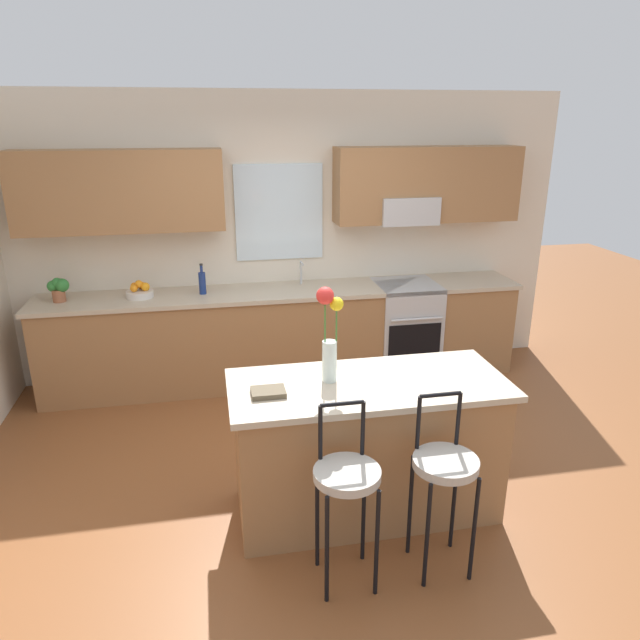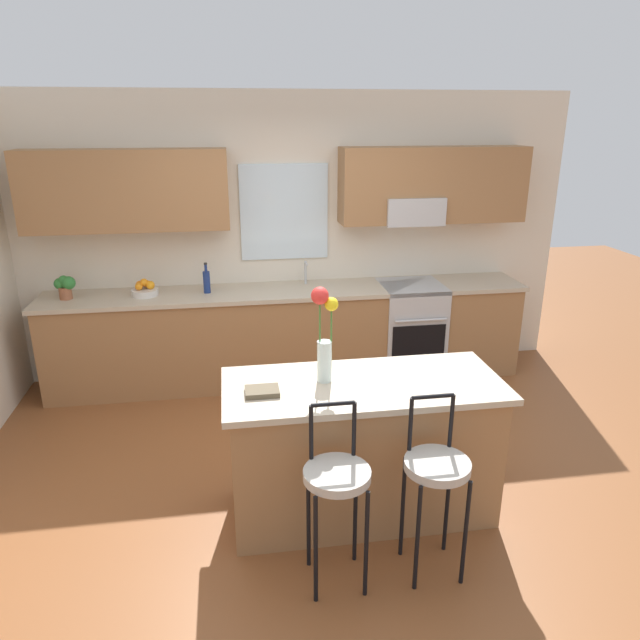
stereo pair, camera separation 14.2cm
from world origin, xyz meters
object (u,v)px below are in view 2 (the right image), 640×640
object	(u,v)px
oven_range	(409,329)
bar_stool_near	(337,482)
cookbook	(262,391)
fruit_bowl_oranges	(145,290)
flower_vase	(324,333)
potted_plant_small	(65,286)
kitchen_island	(362,447)
bottle_olive_oil	(207,281)
bar_stool_middle	(436,472)

from	to	relation	value
oven_range	bar_stool_near	bearing A→B (deg)	-114.94
cookbook	fruit_bowl_oranges	distance (m)	2.36
flower_vase	potted_plant_small	bearing A→B (deg)	134.18
kitchen_island	flower_vase	size ratio (longest dim) A/B	2.87
flower_vase	bottle_olive_oil	distance (m)	2.19
bottle_olive_oil	potted_plant_small	world-z (taller)	bottle_olive_oil
bar_stool_middle	potted_plant_small	world-z (taller)	potted_plant_small
bar_stool_near	kitchen_island	bearing A→B (deg)	64.73
bar_stool_near	fruit_bowl_oranges	bearing A→B (deg)	115.24
potted_plant_small	kitchen_island	bearing A→B (deg)	-43.52
bar_stool_middle	potted_plant_small	bearing A→B (deg)	132.85
cookbook	bottle_olive_oil	xyz separation A→B (m)	(-0.37, 2.17, 0.09)
oven_range	bottle_olive_oil	world-z (taller)	bottle_olive_oil
flower_vase	potted_plant_small	world-z (taller)	flower_vase
bar_stool_middle	fruit_bowl_oranges	bearing A→B (deg)	124.02
bar_stool_middle	cookbook	xyz separation A→B (m)	(-0.90, 0.53, 0.30)
potted_plant_small	flower_vase	bearing A→B (deg)	-45.82
kitchen_island	potted_plant_small	xyz separation A→B (m)	(-2.23, 2.12, 0.58)
bar_stool_near	bottle_olive_oil	distance (m)	2.82
cookbook	potted_plant_small	distance (m)	2.70
cookbook	potted_plant_small	size ratio (longest dim) A/B	0.93
kitchen_island	cookbook	size ratio (longest dim) A/B	8.62
oven_range	bar_stool_middle	distance (m)	2.77
kitchen_island	cookbook	xyz separation A→B (m)	(-0.62, -0.05, 0.47)
kitchen_island	fruit_bowl_oranges	xyz separation A→B (m)	(-1.55, 2.12, 0.51)
kitchen_island	fruit_bowl_oranges	size ratio (longest dim) A/B	7.18
flower_vase	bottle_olive_oil	bearing A→B (deg)	110.20
bar_stool_near	cookbook	bearing A→B (deg)	123.53
cookbook	bar_stool_middle	bearing A→B (deg)	-30.39
cookbook	flower_vase	bearing A→B (deg)	17.39
oven_range	kitchen_island	distance (m)	2.31
bar_stool_near	potted_plant_small	xyz separation A→B (m)	(-1.95, 2.70, 0.41)
oven_range	cookbook	world-z (taller)	cookbook
bar_stool_near	potted_plant_small	size ratio (longest dim) A/B	4.83
cookbook	oven_range	bearing A→B (deg)	53.42
oven_range	bottle_olive_oil	size ratio (longest dim) A/B	3.24
kitchen_island	fruit_bowl_oranges	world-z (taller)	fruit_bowl_oranges
cookbook	fruit_bowl_oranges	xyz separation A→B (m)	(-0.92, 2.18, 0.04)
oven_range	fruit_bowl_oranges	distance (m)	2.57
oven_range	bar_stool_middle	xyz separation A→B (m)	(-0.69, -2.67, 0.18)
flower_vase	bottle_olive_oil	xyz separation A→B (m)	(-0.75, 2.05, -0.20)
bar_stool_middle	cookbook	size ratio (longest dim) A/B	5.21
bar_stool_near	bar_stool_middle	size ratio (longest dim) A/B	1.00
oven_range	bar_stool_middle	world-z (taller)	bar_stool_middle
cookbook	bottle_olive_oil	distance (m)	2.20
flower_vase	cookbook	size ratio (longest dim) A/B	3.01
oven_range	cookbook	bearing A→B (deg)	-126.58
bar_stool_near	cookbook	xyz separation A→B (m)	(-0.35, 0.53, 0.30)
fruit_bowl_oranges	flower_vase	bearing A→B (deg)	-57.42
bar_stool_middle	cookbook	world-z (taller)	bar_stool_middle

